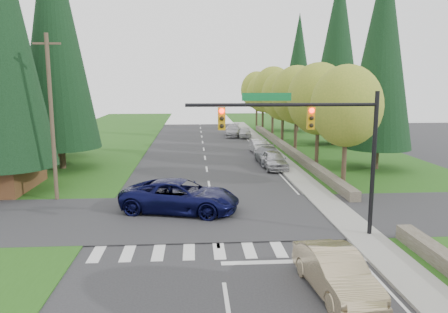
{
  "coord_description": "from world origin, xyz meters",
  "views": [
    {
      "loc": [
        -1.02,
        -14.7,
        7.21
      ],
      "look_at": [
        0.75,
        10.91,
        2.8
      ],
      "focal_mm": 35.0,
      "sensor_mm": 36.0,
      "label": 1
    }
  ],
  "objects": [
    {
      "name": "conifer_w_e",
      "position": [
        -14.0,
        28.0,
        10.29
      ],
      "size": [
        5.78,
        5.78,
        18.8
      ],
      "color": "#38281C",
      "rests_on": "ground"
    },
    {
      "name": "parked_car_e",
      "position": [
        4.2,
        43.0,
        0.76
      ],
      "size": [
        2.47,
        5.35,
        1.51
      ],
      "primitive_type": "imported",
      "rotation": [
        0.0,
        0.0,
        -0.07
      ],
      "color": "#9A999E",
      "rests_on": "ground"
    },
    {
      "name": "conifer_w_c",
      "position": [
        -12.0,
        22.0,
        11.29
      ],
      "size": [
        6.46,
        6.46,
        20.8
      ],
      "color": "#38281C",
      "rests_on": "ground"
    },
    {
      "name": "parked_car_b",
      "position": [
        5.6,
        23.09,
        0.73
      ],
      "size": [
        2.13,
        5.07,
        1.46
      ],
      "primitive_type": "imported",
      "rotation": [
        0.0,
        0.0,
        0.02
      ],
      "color": "gray",
      "rests_on": "ground"
    },
    {
      "name": "conifer_e_a",
      "position": [
        14.0,
        20.0,
        9.79
      ],
      "size": [
        5.44,
        5.44,
        17.8
      ],
      "color": "#38281C",
      "rests_on": "ground"
    },
    {
      "name": "decid_tree_6",
      "position": [
        9.2,
        56.0,
        5.86
      ],
      "size": [
        5.2,
        5.2,
        8.86
      ],
      "color": "#38281C",
      "rests_on": "ground"
    },
    {
      "name": "sedan_champagne",
      "position": [
        3.79,
        -0.89,
        0.76
      ],
      "size": [
        2.08,
        4.74,
        1.51
      ],
      "primitive_type": "imported",
      "rotation": [
        0.0,
        0.0,
        0.11
      ],
      "color": "tan",
      "rests_on": "ground"
    },
    {
      "name": "sidewalk_east",
      "position": [
        6.9,
        22.0,
        0.07
      ],
      "size": [
        1.8,
        80.0,
        0.13
      ],
      "primitive_type": "cube",
      "color": "gray",
      "rests_on": "ground"
    },
    {
      "name": "conifer_e_b",
      "position": [
        15.0,
        34.0,
        10.79
      ],
      "size": [
        6.12,
        6.12,
        19.8
      ],
      "color": "#38281C",
      "rests_on": "ground"
    },
    {
      "name": "parked_car_d",
      "position": [
        5.6,
        41.54,
        0.68
      ],
      "size": [
        1.89,
        4.11,
        1.36
      ],
      "primitive_type": "imported",
      "rotation": [
        0.0,
        0.0,
        -0.07
      ],
      "color": "silver",
      "rests_on": "ground"
    },
    {
      "name": "parked_car_c",
      "position": [
        5.6,
        29.0,
        0.69
      ],
      "size": [
        1.6,
        4.23,
        1.38
      ],
      "primitive_type": "imported",
      "rotation": [
        0.0,
        0.0,
        0.03
      ],
      "color": "#BCBCC1",
      "rests_on": "ground"
    },
    {
      "name": "traffic_signal",
      "position": [
        4.37,
        4.5,
        4.98
      ],
      "size": [
        8.7,
        0.37,
        6.8
      ],
      "color": "black",
      "rests_on": "ground"
    },
    {
      "name": "decid_tree_4",
      "position": [
        9.3,
        42.0,
        6.06
      ],
      "size": [
        5.4,
        5.4,
        9.18
      ],
      "color": "#38281C",
      "rests_on": "ground"
    },
    {
      "name": "grass_west",
      "position": [
        -13.0,
        20.0,
        0.03
      ],
      "size": [
        14.0,
        110.0,
        0.06
      ],
      "primitive_type": "cube",
      "color": "#245416",
      "rests_on": "ground"
    },
    {
      "name": "decid_tree_2",
      "position": [
        9.1,
        28.0,
        5.93
      ],
      "size": [
        5.0,
        5.0,
        8.82
      ],
      "color": "#38281C",
      "rests_on": "ground"
    },
    {
      "name": "conifer_e_c",
      "position": [
        14.0,
        48.0,
        9.29
      ],
      "size": [
        5.1,
        5.1,
        16.8
      ],
      "color": "#38281C",
      "rests_on": "ground"
    },
    {
      "name": "ground",
      "position": [
        0.0,
        0.0,
        0.0
      ],
      "size": [
        120.0,
        120.0,
        0.0
      ],
      "primitive_type": "plane",
      "color": "#28282B",
      "rests_on": "ground"
    },
    {
      "name": "decid_tree_5",
      "position": [
        9.1,
        49.0,
        5.53
      ],
      "size": [
        4.8,
        4.8,
        8.3
      ],
      "color": "#38281C",
      "rests_on": "ground"
    },
    {
      "name": "cross_street",
      "position": [
        0.0,
        8.0,
        0.0
      ],
      "size": [
        120.0,
        8.0,
        0.1
      ],
      "primitive_type": "cube",
      "color": "#28282B",
      "rests_on": "ground"
    },
    {
      "name": "decid_tree_1",
      "position": [
        9.3,
        21.0,
        5.8
      ],
      "size": [
        5.2,
        5.2,
        8.8
      ],
      "color": "#38281C",
      "rests_on": "ground"
    },
    {
      "name": "curb_east",
      "position": [
        6.05,
        22.0,
        0.07
      ],
      "size": [
        0.2,
        80.0,
        0.13
      ],
      "primitive_type": "cube",
      "color": "gray",
      "rests_on": "ground"
    },
    {
      "name": "grass_east",
      "position": [
        13.0,
        20.0,
        0.03
      ],
      "size": [
        14.0,
        110.0,
        0.06
      ],
      "primitive_type": "cube",
      "color": "#245416",
      "rests_on": "ground"
    },
    {
      "name": "decid_tree_3",
      "position": [
        9.2,
        35.0,
        5.66
      ],
      "size": [
        5.0,
        5.0,
        8.55
      ],
      "color": "#38281C",
      "rests_on": "ground"
    },
    {
      "name": "utility_pole",
      "position": [
        -9.5,
        12.0,
        5.14
      ],
      "size": [
        1.6,
        0.24,
        10.0
      ],
      "color": "#473828",
      "rests_on": "ground"
    },
    {
      "name": "parked_car_a",
      "position": [
        5.6,
        20.74,
        0.77
      ],
      "size": [
        1.99,
        4.57,
        1.53
      ],
      "primitive_type": "imported",
      "rotation": [
        0.0,
        0.0,
        0.04
      ],
      "color": "#AEAEB2",
      "rests_on": "ground"
    },
    {
      "name": "stone_wall_north",
      "position": [
        8.6,
        30.0,
        0.35
      ],
      "size": [
        0.7,
        40.0,
        0.7
      ],
      "primitive_type": "cube",
      "color": "#4C4438",
      "rests_on": "ground"
    },
    {
      "name": "decid_tree_0",
      "position": [
        9.2,
        14.0,
        5.6
      ],
      "size": [
        4.8,
        4.8,
        8.37
      ],
      "color": "#38281C",
      "rests_on": "ground"
    },
    {
      "name": "suv_navy",
      "position": [
        -1.82,
        8.99,
        0.91
      ],
      "size": [
        7.1,
        4.6,
        1.82
      ],
      "primitive_type": "imported",
      "rotation": [
        0.0,
        0.0,
        1.31
      ],
      "color": "#0B0C37",
      "rests_on": "ground"
    }
  ]
}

